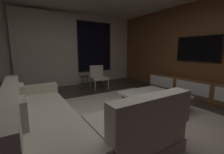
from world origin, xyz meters
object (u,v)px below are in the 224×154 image
(coffee_table, at_px, (153,101))
(book_stack_on_coffee_table, at_px, (156,95))
(accent_chair_near_window, at_px, (98,76))
(media_console, at_px, (197,88))
(side_stool, at_px, (84,78))
(sectional_couch, at_px, (64,124))
(mounted_tv, at_px, (198,49))

(coffee_table, relative_size, book_stack_on_coffee_table, 4.10)
(accent_chair_near_window, bearing_deg, book_stack_on_coffee_table, -89.76)
(book_stack_on_coffee_table, bearing_deg, media_console, 4.65)
(side_stool, bearing_deg, sectional_couch, -117.02)
(sectional_couch, height_order, coffee_table, sectional_couch)
(coffee_table, distance_m, side_stool, 2.57)
(accent_chair_near_window, bearing_deg, side_stool, 176.61)
(accent_chair_near_window, height_order, media_console, accent_chair_near_window)
(sectional_couch, height_order, book_stack_on_coffee_table, sectional_couch)
(sectional_couch, distance_m, book_stack_on_coffee_table, 1.89)
(accent_chair_near_window, bearing_deg, media_console, -53.08)
(coffee_table, relative_size, accent_chair_near_window, 1.49)
(book_stack_on_coffee_table, relative_size, mounted_tv, 0.23)
(side_stool, height_order, mounted_tv, mounted_tv)
(accent_chair_near_window, distance_m, side_stool, 0.51)
(media_console, bearing_deg, side_stool, 133.38)
(coffee_table, xyz_separation_m, media_console, (1.74, -0.03, 0.06))
(coffee_table, bearing_deg, accent_chair_near_window, 92.88)
(sectional_couch, relative_size, side_stool, 5.43)
(accent_chair_near_window, height_order, mounted_tv, mounted_tv)
(sectional_couch, relative_size, accent_chair_near_window, 3.21)
(book_stack_on_coffee_table, xyz_separation_m, accent_chair_near_window, (-0.01, 2.63, 0.05))
(sectional_couch, bearing_deg, accent_chair_near_window, 54.73)
(side_stool, bearing_deg, accent_chair_near_window, -3.39)
(coffee_table, bearing_deg, side_stool, 104.29)
(coffee_table, distance_m, book_stack_on_coffee_table, 0.29)
(media_console, bearing_deg, coffee_table, 179.02)
(media_console, bearing_deg, mounted_tv, 47.53)
(coffee_table, height_order, media_console, media_console)
(sectional_couch, height_order, media_console, sectional_couch)
(mounted_tv, bearing_deg, sectional_couch, -174.52)
(media_console, height_order, mounted_tv, mounted_tv)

